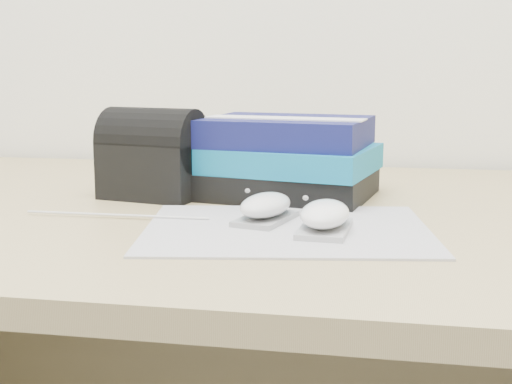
% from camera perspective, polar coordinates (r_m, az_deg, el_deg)
% --- Properties ---
extents(desk, '(1.60, 0.80, 0.73)m').
position_cam_1_polar(desk, '(1.07, 7.29, -13.19)').
color(desk, tan).
rests_on(desk, ground).
extents(mousepad, '(0.36, 0.30, 0.00)m').
position_cam_1_polar(mousepad, '(0.82, 2.47, -2.98)').
color(mousepad, gray).
rests_on(mousepad, desk).
extents(mouse_rear, '(0.07, 0.10, 0.04)m').
position_cam_1_polar(mouse_rear, '(0.85, 0.77, -1.24)').
color(mouse_rear, '#959597').
rests_on(mouse_rear, mousepad).
extents(mouse_front, '(0.06, 0.10, 0.04)m').
position_cam_1_polar(mouse_front, '(0.80, 5.52, -1.96)').
color(mouse_front, '#A3A3A5').
rests_on(mouse_front, mousepad).
extents(usb_cable, '(0.24, 0.01, 0.00)m').
position_cam_1_polar(usb_cable, '(0.90, -11.10, -1.82)').
color(usb_cable, silver).
rests_on(usb_cable, mousepad).
extents(book_stack, '(0.26, 0.22, 0.11)m').
position_cam_1_polar(book_stack, '(1.02, 2.63, 2.75)').
color(book_stack, black).
rests_on(book_stack, desk).
extents(pouch, '(0.15, 0.12, 0.13)m').
position_cam_1_polar(pouch, '(1.02, -8.25, 3.01)').
color(pouch, black).
rests_on(pouch, desk).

